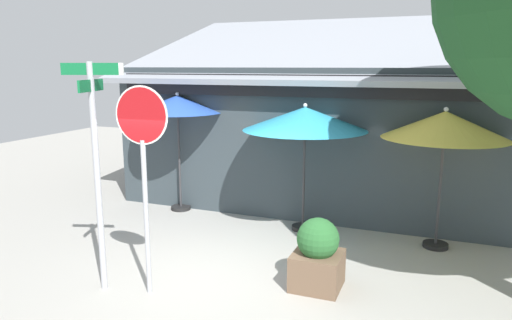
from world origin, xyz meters
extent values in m
cube|color=#9E9B93|center=(0.00, 0.00, -0.05)|extent=(28.00, 28.00, 0.10)
cube|color=#333D42|center=(0.54, 5.54, 1.58)|extent=(8.80, 5.43, 3.17)
cube|color=#999EA8|center=(0.54, 5.39, 3.70)|extent=(9.30, 5.94, 1.76)
cube|color=black|center=(0.54, 2.77, 2.82)|extent=(8.20, 0.16, 0.44)
cylinder|color=#A8AAB2|center=(-1.33, -1.09, 1.63)|extent=(0.09, 0.09, 3.27)
cube|color=#116B38|center=(-1.33, -1.09, 3.17)|extent=(0.77, 0.27, 0.16)
cube|color=#116B38|center=(-1.33, -1.09, 2.95)|extent=(0.27, 0.77, 0.16)
cube|color=white|center=(-0.93, -0.96, 3.17)|extent=(0.07, 0.05, 0.16)
cylinder|color=#A8AAB2|center=(-0.64, -0.95, 1.11)|extent=(0.07, 0.07, 2.22)
cylinder|color=white|center=(-0.64, -0.95, 2.56)|extent=(0.80, 0.05, 0.80)
cylinder|color=red|center=(-0.64, -0.95, 2.56)|extent=(0.75, 0.06, 0.75)
cylinder|color=black|center=(-2.25, 2.68, 0.04)|extent=(0.44, 0.44, 0.08)
cylinder|color=#333335|center=(-2.25, 2.68, 1.13)|extent=(0.05, 0.05, 2.26)
cone|color=#2D56B7|center=(-2.25, 2.68, 2.39)|extent=(1.97, 1.97, 0.37)
sphere|color=silver|center=(-2.25, 2.68, 2.60)|extent=(0.08, 0.08, 0.08)
cylinder|color=black|center=(0.69, 2.40, 0.04)|extent=(0.44, 0.44, 0.08)
cylinder|color=#333335|center=(0.69, 2.40, 1.02)|extent=(0.05, 0.05, 2.05)
cone|color=#2D99BC|center=(0.69, 2.40, 2.22)|extent=(2.39, 2.39, 0.44)
sphere|color=silver|center=(0.69, 2.40, 2.47)|extent=(0.08, 0.08, 0.08)
cylinder|color=black|center=(3.17, 2.36, 0.04)|extent=(0.44, 0.44, 0.08)
cylinder|color=#333335|center=(3.17, 2.36, 1.02)|extent=(0.05, 0.05, 2.03)
cone|color=#EAD14C|center=(3.17, 2.36, 2.22)|extent=(2.13, 2.13, 0.47)
sphere|color=silver|center=(3.17, 2.36, 2.48)|extent=(0.08, 0.08, 0.08)
cube|color=brown|center=(1.57, 0.08, 0.26)|extent=(0.70, 0.70, 0.53)
sphere|color=#28602D|center=(1.57, 0.08, 0.75)|extent=(0.62, 0.62, 0.62)
camera|label=1|loc=(3.08, -6.27, 3.21)|focal=33.11mm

